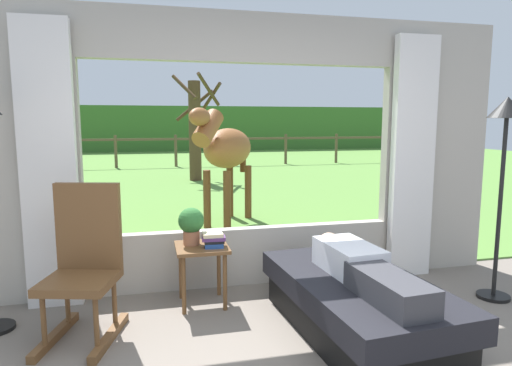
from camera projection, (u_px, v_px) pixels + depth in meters
name	position (u px, v px, depth m)	size (l,w,h in m)	color
back_wall_with_window	(245.00, 156.00, 4.19)	(5.20, 0.12, 2.55)	#ADA599
curtain_panel_left	(49.00, 166.00, 3.67)	(0.44, 0.10, 2.40)	silver
curtain_panel_right	(412.00, 159.00, 4.45)	(0.44, 0.10, 2.40)	silver
outdoor_pasture_lawn	(177.00, 169.00, 14.86)	(36.00, 21.68, 0.02)	#568438
distant_hill_ridge	(166.00, 129.00, 24.18)	(36.00, 2.00, 2.40)	#3A682A
recliner_sofa	(356.00, 304.00, 3.31)	(1.03, 1.76, 0.42)	black
reclining_person	(361.00, 267.00, 3.22)	(0.39, 1.44, 0.22)	silver
rocking_chair	(84.00, 263.00, 3.24)	(0.62, 0.78, 1.12)	brown
side_table	(202.00, 256.00, 3.79)	(0.44, 0.44, 0.52)	brown
potted_plant	(191.00, 224.00, 3.80)	(0.22, 0.22, 0.32)	#9E6042
book_stack	(214.00, 240.00, 3.74)	(0.20, 0.16, 0.12)	#23478C
floor_lamp_right	(505.00, 137.00, 3.79)	(0.32, 0.32, 1.78)	black
horse	(226.00, 149.00, 6.65)	(1.30, 1.69, 1.73)	brown
pasture_tree	(196.00, 127.00, 11.69)	(1.28, 1.42, 2.76)	#4C3823
pasture_fence_line	(176.00, 146.00, 15.42)	(16.10, 0.10, 1.10)	brown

